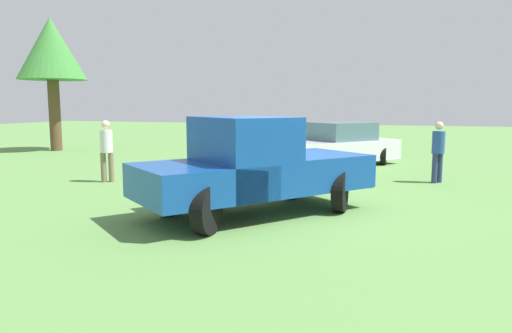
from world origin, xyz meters
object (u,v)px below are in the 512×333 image
(person_visitor, at_px, (107,148))
(pickup_truck, at_px, (251,165))
(sedan_near, at_px, (338,146))
(person_bystander, at_px, (438,149))
(tree_far_center, at_px, (51,51))

(person_visitor, bearing_deg, pickup_truck, -142.58)
(sedan_near, height_order, person_visitor, person_visitor)
(sedan_near, xyz_separation_m, person_visitor, (5.50, -5.24, 0.26))
(pickup_truck, relative_size, person_bystander, 2.88)
(tree_far_center, bearing_deg, pickup_truck, 54.70)
(sedan_near, xyz_separation_m, tree_far_center, (-1.04, -12.82, 3.74))
(pickup_truck, height_order, person_bystander, pickup_truck)
(sedan_near, distance_m, tree_far_center, 13.39)
(pickup_truck, distance_m, tree_far_center, 15.62)
(pickup_truck, distance_m, person_visitor, 5.36)
(sedan_near, height_order, tree_far_center, tree_far_center)
(person_bystander, relative_size, person_visitor, 0.98)
(pickup_truck, xyz_separation_m, tree_far_center, (-8.81, -12.44, 3.45))
(pickup_truck, bearing_deg, sedan_near, 34.82)
(pickup_truck, relative_size, person_visitor, 2.84)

